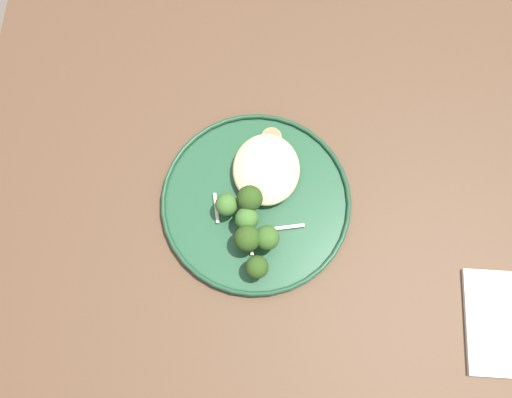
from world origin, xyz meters
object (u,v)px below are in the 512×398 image
(seared_scallop_tiny_bay, at_px, (278,158))
(broccoli_floret_left_leaning, at_px, (250,199))
(seared_scallop_left_edge, at_px, (272,138))
(folded_napkin, at_px, (497,323))
(dinner_plate, at_px, (256,201))
(seared_scallop_large_seared, at_px, (268,171))
(broccoli_floret_right_tilted, at_px, (227,205))
(broccoli_floret_split_head, at_px, (247,238))
(broccoli_floret_front_edge, at_px, (247,219))
(broccoli_floret_near_rim, at_px, (267,238))
(seared_scallop_front_small, at_px, (248,165))
(broccoli_floret_rear_charred, at_px, (257,267))

(seared_scallop_tiny_bay, bearing_deg, broccoli_floret_left_leaning, -27.60)
(seared_scallop_left_edge, xyz_separation_m, folded_napkin, (0.27, 0.33, -0.02))
(dinner_plate, xyz_separation_m, folded_napkin, (0.17, 0.35, -0.00))
(seared_scallop_left_edge, distance_m, broccoli_floret_left_leaning, 0.12)
(seared_scallop_large_seared, xyz_separation_m, broccoli_floret_right_tilted, (0.06, -0.06, 0.02))
(broccoli_floret_split_head, xyz_separation_m, broccoli_floret_right_tilted, (-0.05, -0.03, -0.00))
(broccoli_floret_right_tilted, bearing_deg, broccoli_floret_left_leaning, 103.53)
(seared_scallop_left_edge, xyz_separation_m, broccoli_floret_left_leaning, (0.11, -0.03, 0.03))
(broccoli_floret_split_head, height_order, broccoli_floret_front_edge, broccoli_floret_split_head)
(broccoli_floret_left_leaning, relative_size, folded_napkin, 0.40)
(broccoli_floret_left_leaning, distance_m, broccoli_floret_near_rim, 0.06)
(broccoli_floret_front_edge, height_order, folded_napkin, broccoli_floret_front_edge)
(broccoli_floret_front_edge, bearing_deg, folded_napkin, 70.67)
(folded_napkin, bearing_deg, seared_scallop_front_small, -120.69)
(dinner_plate, xyz_separation_m, seared_scallop_left_edge, (-0.10, 0.02, 0.01))
(seared_scallop_large_seared, bearing_deg, broccoli_floret_right_tilted, -43.29)
(seared_scallop_front_small, relative_size, broccoli_floret_rear_charred, 0.59)
(seared_scallop_front_small, xyz_separation_m, broccoli_floret_right_tilted, (0.07, -0.03, 0.02))
(broccoli_floret_front_edge, distance_m, folded_napkin, 0.39)
(dinner_plate, height_order, broccoli_floret_split_head, broccoli_floret_split_head)
(broccoli_floret_split_head, distance_m, folded_napkin, 0.38)
(dinner_plate, height_order, seared_scallop_tiny_bay, seared_scallop_tiny_bay)
(broccoli_floret_right_tilted, bearing_deg, seared_scallop_left_edge, 152.32)
(broccoli_floret_near_rim, bearing_deg, broccoli_floret_right_tilted, -127.85)
(seared_scallop_large_seared, relative_size, broccoli_floret_near_rim, 0.45)
(broccoli_floret_right_tilted, relative_size, broccoli_floret_near_rim, 0.92)
(broccoli_floret_left_leaning, xyz_separation_m, broccoli_floret_rear_charred, (0.10, 0.01, -0.01))
(dinner_plate, relative_size, folded_napkin, 1.93)
(broccoli_floret_right_tilted, bearing_deg, seared_scallop_tiny_bay, 138.82)
(seared_scallop_large_seared, xyz_separation_m, folded_napkin, (0.21, 0.34, -0.02))
(seared_scallop_front_small, distance_m, broccoli_floret_rear_charred, 0.16)
(seared_scallop_large_seared, relative_size, broccoli_floret_front_edge, 0.47)
(broccoli_floret_front_edge, bearing_deg, seared_scallop_front_small, -178.06)
(broccoli_floret_near_rim, bearing_deg, folded_napkin, 73.23)
(broccoli_floret_split_head, bearing_deg, folded_napkin, 74.83)
(dinner_plate, xyz_separation_m, broccoli_floret_front_edge, (0.04, -0.01, 0.03))
(dinner_plate, distance_m, broccoli_floret_left_leaning, 0.04)
(seared_scallop_large_seared, height_order, seared_scallop_left_edge, same)
(broccoli_floret_split_head, distance_m, broccoli_floret_left_leaning, 0.06)
(broccoli_floret_front_edge, distance_m, broccoli_floret_near_rim, 0.04)
(seared_scallop_tiny_bay, xyz_separation_m, broccoli_floret_near_rim, (0.13, -0.01, 0.02))
(seared_scallop_tiny_bay, height_order, broccoli_floret_front_edge, broccoli_floret_front_edge)
(seared_scallop_left_edge, bearing_deg, broccoli_floret_left_leaning, -14.43)
(seared_scallop_front_small, height_order, broccoli_floret_split_head, broccoli_floret_split_head)
(seared_scallop_left_edge, relative_size, broccoli_floret_rear_charred, 0.68)
(seared_scallop_large_seared, bearing_deg, dinner_plate, -19.71)
(seared_scallop_front_small, bearing_deg, folded_napkin, 59.31)
(seared_scallop_left_edge, relative_size, broccoli_floret_right_tilted, 0.65)
(folded_napkin, bearing_deg, broccoli_floret_right_tilted, -110.55)
(broccoli_floret_front_edge, xyz_separation_m, folded_napkin, (0.13, 0.36, -0.04))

